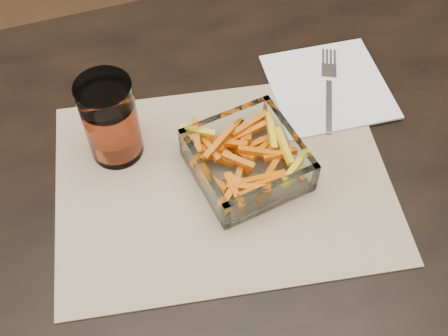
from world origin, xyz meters
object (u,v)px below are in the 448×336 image
Objects in this scene: dining_table at (296,218)px; fork at (329,86)px; tumbler at (111,122)px; glass_bowl at (247,162)px.

fork is at bearing 54.87° from dining_table.
dining_table is at bearing -31.85° from tumbler.
fork is (0.11, 0.15, 0.10)m from dining_table.
dining_table is 0.21m from fork.
glass_bowl is at bearing -123.62° from fork.
tumbler reaches higher than dining_table.
dining_table is 12.43× the size of tumbler.
dining_table is 0.30m from tumbler.
glass_bowl is 0.97× the size of fork.
tumbler is at bearing 148.15° from dining_table.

